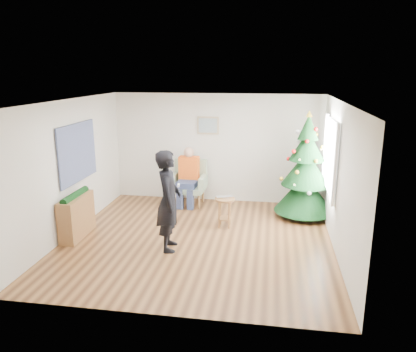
% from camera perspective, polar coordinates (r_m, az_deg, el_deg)
% --- Properties ---
extents(floor, '(5.00, 5.00, 0.00)m').
position_cam_1_polar(floor, '(7.81, -1.44, -8.91)').
color(floor, brown).
rests_on(floor, ground).
extents(ceiling, '(5.00, 5.00, 0.00)m').
position_cam_1_polar(ceiling, '(7.18, -1.57, 10.47)').
color(ceiling, white).
rests_on(ceiling, wall_back).
extents(wall_back, '(5.00, 0.00, 5.00)m').
position_cam_1_polar(wall_back, '(9.80, 1.19, 3.94)').
color(wall_back, silver).
rests_on(wall_back, floor).
extents(wall_front, '(5.00, 0.00, 5.00)m').
position_cam_1_polar(wall_front, '(5.07, -6.74, -6.56)').
color(wall_front, silver).
rests_on(wall_front, floor).
extents(wall_left, '(0.00, 5.00, 5.00)m').
position_cam_1_polar(wall_left, '(8.22, -18.91, 1.03)').
color(wall_left, silver).
rests_on(wall_left, floor).
extents(wall_right, '(0.00, 5.00, 5.00)m').
position_cam_1_polar(wall_right, '(7.36, 17.99, -0.42)').
color(wall_right, silver).
rests_on(wall_right, floor).
extents(window_panel, '(0.04, 1.30, 1.40)m').
position_cam_1_polar(window_panel, '(8.28, 16.90, 2.71)').
color(window_panel, white).
rests_on(window_panel, wall_right).
extents(curtains, '(0.05, 1.75, 1.50)m').
position_cam_1_polar(curtains, '(8.27, 16.69, 2.72)').
color(curtains, white).
rests_on(curtains, wall_right).
extents(christmas_tree, '(1.29, 1.29, 2.32)m').
position_cam_1_polar(christmas_tree, '(8.94, 13.59, 0.82)').
color(christmas_tree, '#3F2816').
rests_on(christmas_tree, floor).
extents(stool, '(0.41, 0.41, 0.61)m').
position_cam_1_polar(stool, '(8.32, 2.36, -5.10)').
color(stool, brown).
rests_on(stool, floor).
extents(laptop, '(0.39, 0.31, 0.03)m').
position_cam_1_polar(laptop, '(8.22, 2.38, -3.05)').
color(laptop, silver).
rests_on(laptop, stool).
extents(armchair, '(0.87, 0.79, 1.05)m').
position_cam_1_polar(armchair, '(9.70, -2.74, -1.71)').
color(armchair, '#8EA686').
rests_on(armchair, floor).
extents(seated_person, '(0.48, 0.68, 1.37)m').
position_cam_1_polar(seated_person, '(9.56, -2.85, 0.03)').
color(seated_person, navy).
rests_on(seated_person, armchair).
extents(standing_man, '(0.54, 0.72, 1.81)m').
position_cam_1_polar(standing_man, '(7.15, -5.57, -3.49)').
color(standing_man, black).
rests_on(standing_man, floor).
extents(game_controller, '(0.06, 0.13, 0.04)m').
position_cam_1_polar(game_controller, '(6.99, -4.16, -1.30)').
color(game_controller, white).
rests_on(game_controller, standing_man).
extents(console, '(0.32, 1.00, 0.80)m').
position_cam_1_polar(console, '(8.22, -17.99, -5.44)').
color(console, brown).
rests_on(console, floor).
extents(garland, '(0.14, 0.90, 0.14)m').
position_cam_1_polar(garland, '(8.09, -18.22, -2.65)').
color(garland, black).
rests_on(garland, console).
extents(tapestry, '(0.03, 1.50, 1.15)m').
position_cam_1_polar(tapestry, '(8.41, -17.87, 3.16)').
color(tapestry, black).
rests_on(tapestry, wall_left).
extents(framed_picture, '(0.52, 0.05, 0.42)m').
position_cam_1_polar(framed_picture, '(9.71, -0.00, 7.13)').
color(framed_picture, tan).
rests_on(framed_picture, wall_back).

